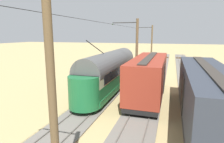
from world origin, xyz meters
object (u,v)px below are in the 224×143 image
at_px(track_end_bumper, 159,67).
at_px(catenary_pole_foreground, 151,46).
at_px(boxcar_adjacent, 205,94).
at_px(catenary_pole_mid_near, 136,54).
at_px(vintage_streetcar, 110,70).
at_px(catenary_pole_mid_far, 50,99).
at_px(boxcar_far_siding, 149,76).

bearing_deg(track_end_bumper, catenary_pole_foreground, -40.64).
relative_size(boxcar_adjacent, catenary_pole_mid_near, 1.72).
bearing_deg(vintage_streetcar, boxcar_adjacent, 146.49).
xyz_separation_m(catenary_pole_mid_far, track_end_bumper, (-1.70, -29.70, -3.66)).
height_order(catenary_pole_foreground, catenary_pole_mid_near, same).
relative_size(vintage_streetcar, catenary_pole_mid_far, 1.99).
bearing_deg(catenary_pole_mid_near, boxcar_far_siding, 128.77).
relative_size(boxcar_adjacent, track_end_bumper, 7.43).
height_order(catenary_pole_foreground, track_end_bumper, catenary_pole_foreground).
distance_m(boxcar_adjacent, catenary_pole_mid_far, 10.83).
xyz_separation_m(boxcar_far_siding, catenary_pole_mid_near, (1.71, -2.13, 1.90)).
bearing_deg(catenary_pole_foreground, track_end_bumper, 139.36).
relative_size(boxcar_adjacent, boxcar_far_siding, 1.21).
bearing_deg(boxcar_adjacent, vintage_streetcar, -33.51).
relative_size(catenary_pole_foreground, catenary_pole_mid_near, 1.00).
bearing_deg(catenary_pole_mid_far, track_end_bumper, -93.28).
height_order(boxcar_adjacent, catenary_pole_foreground, catenary_pole_foreground).
bearing_deg(vintage_streetcar, boxcar_far_siding, 165.95).
height_order(boxcar_adjacent, catenary_pole_mid_near, catenary_pole_mid_near).
distance_m(vintage_streetcar, catenary_pole_mid_far, 14.90).
relative_size(vintage_streetcar, track_end_bumper, 8.61).
height_order(vintage_streetcar, catenary_pole_mid_far, catenary_pole_mid_far).
bearing_deg(vintage_streetcar, catenary_pole_foreground, -99.13).
bearing_deg(track_end_bumper, boxcar_far_siding, 90.02).
distance_m(catenary_pole_mid_near, catenary_pole_mid_far, 15.58).
relative_size(catenary_pole_mid_near, track_end_bumper, 4.33).
relative_size(boxcar_adjacent, catenary_pole_mid_far, 1.72).
height_order(boxcar_adjacent, catenary_pole_mid_far, catenary_pole_mid_far).
bearing_deg(boxcar_far_siding, boxcar_adjacent, 132.92).
height_order(catenary_pole_mid_near, catenary_pole_mid_far, same).
relative_size(boxcar_far_siding, catenary_pole_mid_near, 1.42).
bearing_deg(boxcar_far_siding, catenary_pole_mid_near, -51.23).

